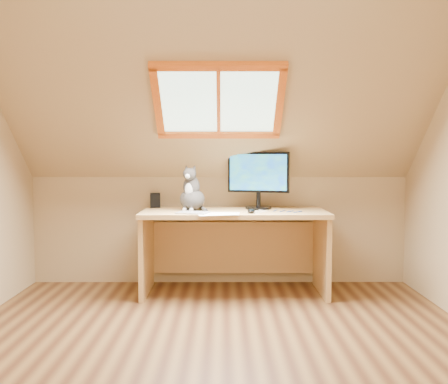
{
  "coord_description": "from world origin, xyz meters",
  "views": [
    {
      "loc": [
        0.04,
        -2.92,
        1.19
      ],
      "look_at": [
        0.04,
        1.0,
        0.91
      ],
      "focal_mm": 40.0,
      "sensor_mm": 36.0,
      "label": 1
    }
  ],
  "objects": [
    {
      "name": "ground",
      "position": [
        0.0,
        0.0,
        0.0
      ],
      "size": [
        3.5,
        3.5,
        0.0
      ],
      "primitive_type": "plane",
      "color": "brown",
      "rests_on": "ground"
    },
    {
      "name": "room_shell",
      "position": [
        0.0,
        -0.09,
        1.43
      ],
      "size": [
        3.52,
        3.52,
        2.41
      ],
      "color": "tan",
      "rests_on": "ground"
    },
    {
      "name": "desk",
      "position": [
        0.13,
        1.45,
        0.5
      ],
      "size": [
        1.59,
        0.7,
        0.72
      ],
      "color": "tan",
      "rests_on": "ground"
    },
    {
      "name": "monitor",
      "position": [
        0.35,
        1.5,
        1.02
      ],
      "size": [
        0.54,
        0.23,
        0.51
      ],
      "color": "black",
      "rests_on": "desk"
    },
    {
      "name": "cat",
      "position": [
        -0.24,
        1.39,
        0.87
      ],
      "size": [
        0.28,
        0.31,
        0.4
      ],
      "color": "#413C39",
      "rests_on": "desk"
    },
    {
      "name": "desk_speaker",
      "position": [
        -0.59,
        1.63,
        0.79
      ],
      "size": [
        0.1,
        0.1,
        0.13
      ],
      "primitive_type": "cube",
      "rotation": [
        0.0,
        0.0,
        0.13
      ],
      "color": "black",
      "rests_on": "desk"
    },
    {
      "name": "graphics_tablet",
      "position": [
        -0.21,
        1.16,
        0.73
      ],
      "size": [
        0.29,
        0.24,
        0.01
      ],
      "primitive_type": "cube",
      "rotation": [
        0.0,
        0.0,
        -0.28
      ],
      "color": "#B2B2B7",
      "rests_on": "desk"
    },
    {
      "name": "mouse",
      "position": [
        0.27,
        1.17,
        0.74
      ],
      "size": [
        0.08,
        0.12,
        0.04
      ],
      "primitive_type": "ellipsoid",
      "rotation": [
        0.0,
        0.0,
        -0.19
      ],
      "color": "black",
      "rests_on": "desk"
    },
    {
      "name": "papers",
      "position": [
        0.07,
        1.12,
        0.73
      ],
      "size": [
        0.33,
        0.27,
        0.0
      ],
      "color": "white",
      "rests_on": "desk"
    },
    {
      "name": "cables",
      "position": [
        0.48,
        1.26,
        0.73
      ],
      "size": [
        0.51,
        0.26,
        0.01
      ],
      "color": "silver",
      "rests_on": "desk"
    }
  ]
}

